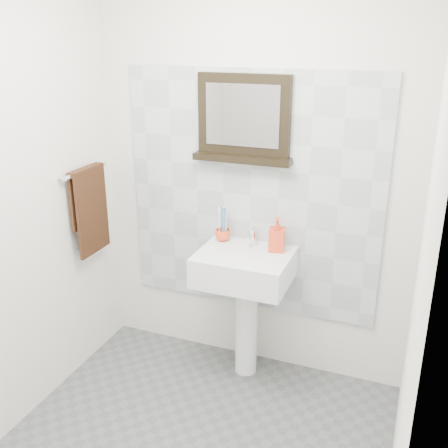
# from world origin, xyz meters

# --- Properties ---
(back_wall) EXTENTS (2.00, 0.01, 2.50)m
(back_wall) POSITION_xyz_m (0.00, 1.10, 1.25)
(back_wall) COLOR silver
(back_wall) RESTS_ON ground
(right_wall) EXTENTS (0.01, 2.20, 2.50)m
(right_wall) POSITION_xyz_m (1.00, 0.00, 1.25)
(right_wall) COLOR silver
(right_wall) RESTS_ON ground
(splashback) EXTENTS (1.60, 0.02, 1.50)m
(splashback) POSITION_xyz_m (0.00, 1.09, 1.15)
(splashback) COLOR #B5BFC4
(splashback) RESTS_ON back_wall
(pedestal_sink) EXTENTS (0.55, 0.44, 0.96)m
(pedestal_sink) POSITION_xyz_m (0.04, 0.87, 0.68)
(pedestal_sink) COLOR white
(pedestal_sink) RESTS_ON ground
(toothbrush_cup) EXTENTS (0.12, 0.12, 0.07)m
(toothbrush_cup) POSITION_xyz_m (-0.15, 1.00, 0.90)
(toothbrush_cup) COLOR #FC491D
(toothbrush_cup) RESTS_ON pedestal_sink
(toothbrushes) EXTENTS (0.05, 0.04, 0.21)m
(toothbrushes) POSITION_xyz_m (-0.15, 1.00, 0.98)
(toothbrushes) COLOR white
(toothbrushes) RESTS_ON toothbrush_cup
(soap_dispenser) EXTENTS (0.11, 0.11, 0.20)m
(soap_dispenser) POSITION_xyz_m (0.20, 0.97, 0.96)
(soap_dispenser) COLOR red
(soap_dispenser) RESTS_ON pedestal_sink
(framed_mirror) EXTENTS (0.60, 0.11, 0.51)m
(framed_mirror) POSITION_xyz_m (-0.04, 1.06, 1.60)
(framed_mirror) COLOR black
(framed_mirror) RESTS_ON back_wall
(towel_bar) EXTENTS (0.07, 0.40, 0.03)m
(towel_bar) POSITION_xyz_m (-0.95, 0.74, 1.30)
(towel_bar) COLOR silver
(towel_bar) RESTS_ON left_wall
(hand_towel) EXTENTS (0.06, 0.30, 0.55)m
(hand_towel) POSITION_xyz_m (-0.94, 0.74, 1.09)
(hand_towel) COLOR black
(hand_towel) RESTS_ON towel_bar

